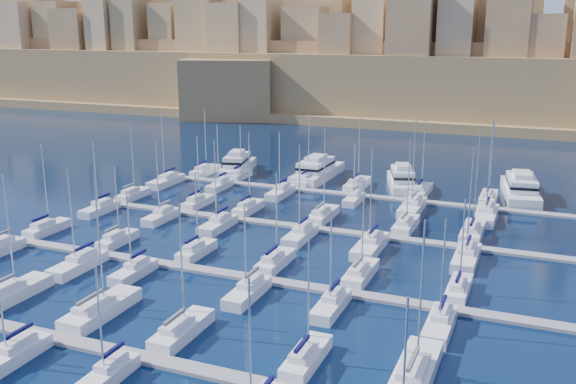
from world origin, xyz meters
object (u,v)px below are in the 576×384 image
at_px(motor_yacht_a, 238,165).
at_px(motor_yacht_d, 521,189).
at_px(motor_yacht_c, 402,180).
at_px(sailboat_2, 101,309).
at_px(motor_yacht_b, 317,171).
at_px(sailboat_4, 306,358).

height_order(motor_yacht_a, motor_yacht_d, same).
xyz_separation_m(motor_yacht_c, motor_yacht_d, (21.78, 1.65, -0.00)).
bearing_deg(sailboat_2, motor_yacht_b, 89.99).
height_order(motor_yacht_b, motor_yacht_d, same).
bearing_deg(sailboat_4, motor_yacht_b, 108.92).
height_order(motor_yacht_c, motor_yacht_d, same).
relative_size(sailboat_4, motor_yacht_d, 0.64).
height_order(motor_yacht_b, motor_yacht_c, same).
height_order(sailboat_4, motor_yacht_a, sailboat_4).
relative_size(motor_yacht_b, motor_yacht_d, 0.98).
distance_m(motor_yacht_c, motor_yacht_d, 21.84).
bearing_deg(motor_yacht_a, sailboat_2, -75.64).
relative_size(motor_yacht_a, motor_yacht_b, 0.88).
bearing_deg(motor_yacht_b, sailboat_4, -71.08).
xyz_separation_m(motor_yacht_b, motor_yacht_c, (18.20, -1.72, 0.00)).
relative_size(sailboat_4, motor_yacht_a, 0.75).
relative_size(sailboat_2, motor_yacht_b, 0.87).
distance_m(motor_yacht_a, motor_yacht_d, 57.66).
bearing_deg(motor_yacht_b, motor_yacht_c, -5.38).
bearing_deg(motor_yacht_d, motor_yacht_a, -178.69).
relative_size(sailboat_4, motor_yacht_c, 0.78).
height_order(sailboat_2, sailboat_4, sailboat_2).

